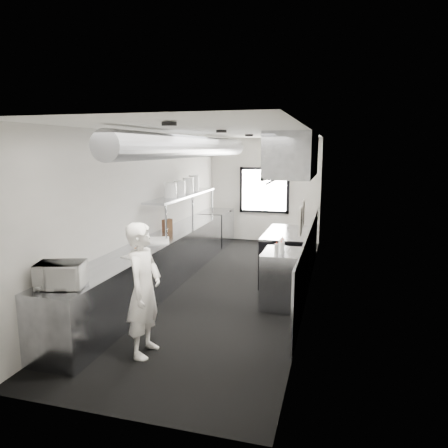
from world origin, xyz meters
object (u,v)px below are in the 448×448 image
Objects in this scene: cutting_board at (157,241)px; squeeze_bottle_e at (282,243)px; exhaust_hood at (293,155)px; squeeze_bottle_b at (281,248)px; plate_stack_a at (170,190)px; small_plate at (137,252)px; squeeze_bottle_c at (280,246)px; pass_shelf at (184,196)px; line_cook at (144,290)px; plate_stack_d at (194,183)px; range at (287,256)px; prep_counter at (157,265)px; deli_tub_a at (75,270)px; microwave at (61,275)px; far_work_table at (216,228)px; squeeze_bottle_a at (276,250)px; deli_tub_b at (81,270)px; knife_block at (167,225)px; squeeze_bottle_d at (283,245)px; plate_stack_b at (180,188)px; bottle_station at (283,279)px; plate_stack_c at (188,185)px.

cutting_board is 3.60× the size of squeeze_bottle_e.
squeeze_bottle_b is (0.03, -1.57, -1.40)m from exhaust_hood.
plate_stack_a is (-2.32, -0.32, -0.68)m from exhaust_hood.
squeeze_bottle_c reaches higher than small_plate.
pass_shelf is 1.81× the size of line_cook.
plate_stack_d is (0.02, 1.33, 0.04)m from plate_stack_a.
range is 8.35× the size of small_plate.
prep_counter is at bearing 123.70° from cutting_board.
plate_stack_a reaches higher than deli_tub_a.
line_cook is 3.31× the size of microwave.
prep_counter and far_work_table have the same top height.
exhaust_hood is at bearing 28.11° from prep_counter.
squeeze_bottle_a is at bearing 24.96° from microwave.
deli_tub_b is 0.76× the size of squeeze_bottle_c.
plate_stack_d is at bearing 10.10° from line_cook.
plate_stack_a is at bearing 15.19° from line_cook.
squeeze_bottle_b is (2.45, 1.76, 0.04)m from deli_tub_a.
squeeze_bottle_c is (-0.04, 0.17, -0.00)m from squeeze_bottle_b.
pass_shelf reaches higher than squeeze_bottle_a.
far_work_table is at bearing 88.42° from plate_stack_a.
squeeze_bottle_d is (2.43, -0.95, -0.03)m from knife_block.
deli_tub_a is 0.44× the size of plate_stack_d.
plate_stack_a is (-0.08, -2.82, 1.26)m from far_work_table.
plate_stack_b reaches higher than squeeze_bottle_d.
exhaust_hood reaches higher than squeeze_bottle_e.
plate_stack_a is (0.08, 0.00, 0.70)m from knife_block.
cutting_board is at bearing -56.30° from prep_counter.
pass_shelf is 4.15m from microwave.
microwave is 2.59m from cutting_board.
line_cook reaches higher than knife_block.
deli_tub_b is at bearing -139.33° from squeeze_bottle_d.
microwave is 3.51m from squeeze_bottle_e.
plate_stack_d is (-0.08, 2.25, 0.84)m from cutting_board.
bottle_station is at bearing -59.47° from far_work_table.
small_plate is at bearing -87.79° from plate_stack_c.
knife_block reaches higher than small_plate.
range is at bearing -48.81° from far_work_table.
pass_shelf is 3.93m from line_cook.
squeeze_bottle_b is at bearing -77.26° from squeeze_bottle_c.
plate_stack_a is (-0.04, -0.62, 0.18)m from pass_shelf.
small_plate is 2.37m from squeeze_bottle_e.
cutting_board is (0.07, -1.54, -0.63)m from pass_shelf.
squeeze_bottle_d is (-0.03, 0.13, 0.53)m from bottle_station.
prep_counter is 31.30× the size of small_plate.
squeeze_bottle_d is (2.19, 0.83, 0.07)m from small_plate.
squeeze_bottle_c is (0.05, -1.41, 0.52)m from range.
squeeze_bottle_a is (2.30, -1.41, -0.71)m from plate_stack_a.
deli_tub_a is 0.51× the size of plate_stack_b.
pass_shelf reaches higher than range.
deli_tub_a is at bearing 89.79° from microwave.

